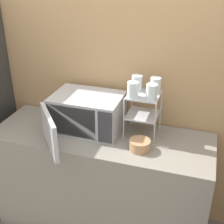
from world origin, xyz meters
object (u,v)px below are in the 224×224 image
object	(u,v)px
dish_rack	(143,106)
glass_back_left	(137,83)
microwave	(86,113)
bowl	(140,145)
glass_back_right	(155,85)
glass_front_left	(133,90)
glass_front_right	(152,92)

from	to	relation	value
dish_rack	glass_back_left	distance (m)	0.18
microwave	bowl	size ratio (longest dim) A/B	4.73
microwave	glass_back_left	world-z (taller)	glass_back_left
dish_rack	glass_back_right	size ratio (longest dim) A/B	2.88
glass_front_left	glass_back_right	world-z (taller)	same
glass_front_left	glass_front_right	world-z (taller)	same
glass_back_right	dish_rack	bearing A→B (deg)	-138.49
glass_back_right	glass_back_left	distance (m)	0.14
bowl	glass_front_right	bearing A→B (deg)	76.36
microwave	glass_front_right	distance (m)	0.58
glass_front_left	glass_back_left	world-z (taller)	same
microwave	bowl	distance (m)	0.52
glass_back_right	bowl	size ratio (longest dim) A/B	0.76
microwave	bowl	world-z (taller)	microwave
glass_back_right	glass_front_right	world-z (taller)	same
dish_rack	glass_front_right	xyz separation A→B (m)	(0.07, -0.07, 0.15)
glass_back_right	bowl	distance (m)	0.46
dish_rack	glass_back_left	xyz separation A→B (m)	(-0.07, 0.07, 0.15)
microwave	glass_back_right	bearing A→B (deg)	13.77
microwave	glass_front_left	world-z (taller)	glass_front_left
glass_front_left	glass_front_right	distance (m)	0.14
glass_front_right	glass_back_left	xyz separation A→B (m)	(-0.14, 0.14, 0.00)
dish_rack	bowl	world-z (taller)	dish_rack
glass_back_right	glass_front_left	bearing A→B (deg)	-135.83
glass_front_left	bowl	bearing A→B (deg)	-55.97
dish_rack	glass_back_right	world-z (taller)	glass_back_right
dish_rack	glass_back_right	bearing A→B (deg)	41.51
glass_back_right	glass_front_right	size ratio (longest dim) A/B	1.00
microwave	glass_front_right	xyz separation A→B (m)	(0.52, -0.01, 0.25)
glass_back_right	glass_back_left	xyz separation A→B (m)	(-0.14, 0.01, 0.00)
bowl	glass_back_left	bearing A→B (deg)	109.76
microwave	glass_front_left	xyz separation A→B (m)	(0.38, -0.01, 0.25)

